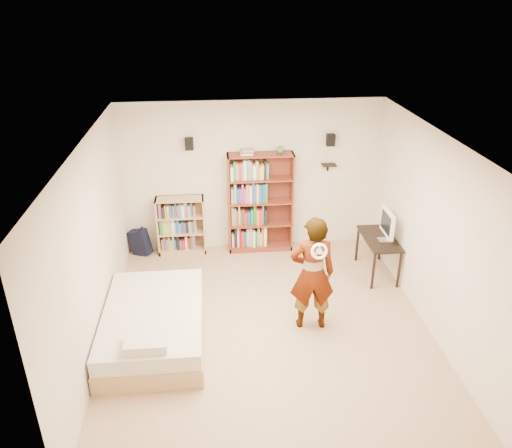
{
  "coord_description": "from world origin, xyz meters",
  "views": [
    {
      "loc": [
        -0.72,
        -5.73,
        4.39
      ],
      "look_at": [
        -0.11,
        0.6,
        1.33
      ],
      "focal_mm": 35.0,
      "sensor_mm": 36.0,
      "label": 1
    }
  ],
  "objects_px": {
    "tall_bookshelf": "(260,203)",
    "low_bookshelf": "(181,225)",
    "person": "(312,274)",
    "computer_desk": "(377,256)",
    "daybed": "(154,320)"
  },
  "relations": [
    {
      "from": "tall_bookshelf",
      "to": "low_bookshelf",
      "type": "distance_m",
      "value": 1.46
    },
    {
      "from": "computer_desk",
      "to": "daybed",
      "type": "bearing_deg",
      "value": -158.61
    },
    {
      "from": "low_bookshelf",
      "to": "computer_desk",
      "type": "bearing_deg",
      "value": -18.23
    },
    {
      "from": "tall_bookshelf",
      "to": "daybed",
      "type": "height_order",
      "value": "tall_bookshelf"
    },
    {
      "from": "person",
      "to": "tall_bookshelf",
      "type": "bearing_deg",
      "value": -75.85
    },
    {
      "from": "computer_desk",
      "to": "person",
      "type": "height_order",
      "value": "person"
    },
    {
      "from": "person",
      "to": "computer_desk",
      "type": "bearing_deg",
      "value": -133.9
    },
    {
      "from": "tall_bookshelf",
      "to": "low_bookshelf",
      "type": "bearing_deg",
      "value": 179.64
    },
    {
      "from": "daybed",
      "to": "person",
      "type": "relative_size",
      "value": 1.21
    },
    {
      "from": "tall_bookshelf",
      "to": "person",
      "type": "xyz_separation_m",
      "value": [
        0.46,
        -2.35,
        -0.06
      ]
    },
    {
      "from": "person",
      "to": "daybed",
      "type": "bearing_deg",
      "value": 5.68
    },
    {
      "from": "daybed",
      "to": "tall_bookshelf",
      "type": "bearing_deg",
      "value": 55.19
    },
    {
      "from": "computer_desk",
      "to": "low_bookshelf",
      "type": "bearing_deg",
      "value": 161.77
    },
    {
      "from": "tall_bookshelf",
      "to": "low_bookshelf",
      "type": "relative_size",
      "value": 1.72
    },
    {
      "from": "low_bookshelf",
      "to": "computer_desk",
      "type": "relative_size",
      "value": 1.07
    }
  ]
}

